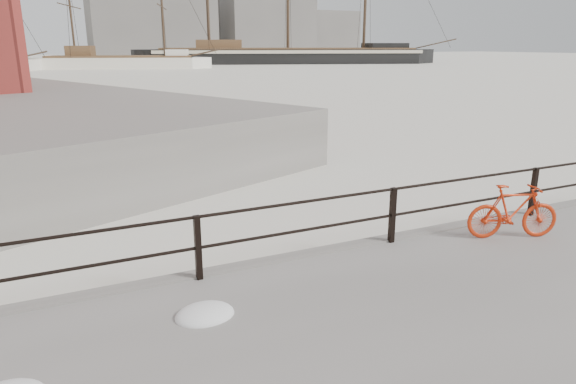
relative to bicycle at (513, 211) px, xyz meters
name	(u,v)px	position (x,y,z in m)	size (l,w,h in m)	color
ground	(522,229)	(1.41, 0.90, -0.85)	(400.00, 400.00, 0.00)	white
guardrail	(533,192)	(1.41, 0.75, 0.00)	(28.00, 0.10, 1.00)	black
bicycle	(513,211)	(0.00, 0.00, 0.00)	(1.66, 0.25, 1.00)	red
barque_black	(288,64)	(37.48, 88.78, -0.85)	(67.52, 22.10, 37.68)	black
schooner_mid	(122,68)	(4.49, 80.82, -0.85)	(30.21, 12.78, 21.61)	white
industrial_west	(151,24)	(21.41, 140.90, 8.15)	(32.00, 18.00, 18.00)	gray
industrial_mid	(264,16)	(56.41, 145.90, 11.15)	(26.00, 20.00, 24.00)	gray
industrial_east	(322,34)	(79.41, 150.90, 6.15)	(20.00, 16.00, 14.00)	gray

